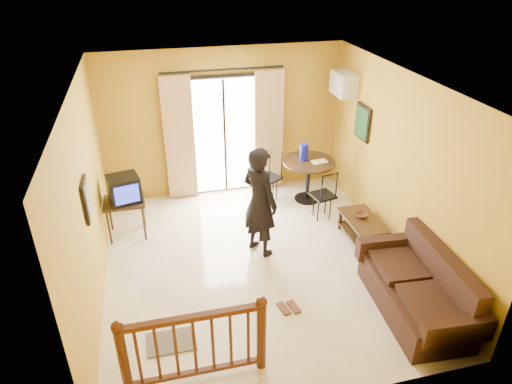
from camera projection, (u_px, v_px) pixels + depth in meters
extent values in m
plane|color=beige|center=(256.00, 263.00, 7.05)|extent=(5.00, 5.00, 0.00)
plane|color=white|center=(256.00, 84.00, 5.71)|extent=(5.00, 5.00, 0.00)
plane|color=#B78C23|center=(224.00, 123.00, 8.51)|extent=(4.50, 0.00, 4.50)
plane|color=#B78C23|center=(319.00, 303.00, 4.25)|extent=(4.50, 0.00, 4.50)
plane|color=#B78C23|center=(87.00, 202.00, 5.91)|extent=(0.00, 5.00, 5.00)
plane|color=#B78C23|center=(401.00, 167.00, 6.86)|extent=(0.00, 5.00, 5.00)
cube|color=black|center=(224.00, 136.00, 8.62)|extent=(1.34, 0.03, 2.34)
cube|color=white|center=(225.00, 137.00, 8.59)|extent=(1.20, 0.04, 2.20)
cube|color=black|center=(225.00, 137.00, 8.57)|extent=(0.04, 0.02, 2.20)
cube|color=beige|center=(179.00, 139.00, 8.35)|extent=(0.55, 0.08, 2.35)
cube|color=beige|center=(269.00, 131.00, 8.70)|extent=(0.55, 0.08, 2.35)
cylinder|color=black|center=(223.00, 70.00, 7.94)|extent=(2.20, 0.04, 0.04)
cube|color=black|center=(124.00, 202.00, 7.46)|extent=(0.66, 0.55, 0.04)
cylinder|color=black|center=(109.00, 227.00, 7.37)|extent=(0.04, 0.04, 0.64)
cylinder|color=black|center=(144.00, 223.00, 7.48)|extent=(0.04, 0.04, 0.64)
cylinder|color=black|center=(110.00, 214.00, 7.74)|extent=(0.04, 0.04, 0.64)
cylinder|color=black|center=(143.00, 210.00, 7.86)|extent=(0.04, 0.04, 0.64)
cube|color=black|center=(124.00, 189.00, 7.35)|extent=(0.56, 0.53, 0.43)
cube|color=#2733EB|center=(127.00, 195.00, 7.18)|extent=(0.38, 0.10, 0.31)
cube|color=black|center=(86.00, 199.00, 5.68)|extent=(0.04, 0.42, 0.52)
cube|color=#504C44|center=(89.00, 199.00, 5.68)|extent=(0.01, 0.34, 0.44)
cylinder|color=black|center=(309.00, 162.00, 8.45)|extent=(0.98, 0.98, 0.04)
cylinder|color=black|center=(308.00, 181.00, 8.64)|extent=(0.08, 0.08, 0.80)
cylinder|color=black|center=(307.00, 198.00, 8.82)|extent=(0.48, 0.48, 0.03)
cylinder|color=#1215A8|center=(304.00, 152.00, 8.42)|extent=(0.17, 0.17, 0.31)
cube|color=white|center=(319.00, 162.00, 8.39)|extent=(0.30, 0.22, 0.02)
cube|color=white|center=(344.00, 84.00, 8.13)|extent=(0.30, 0.60, 0.40)
cube|color=gray|center=(336.00, 85.00, 8.10)|extent=(0.02, 0.56, 0.36)
cube|color=black|center=(363.00, 122.00, 7.84)|extent=(0.04, 0.50, 0.60)
cube|color=black|center=(361.00, 122.00, 7.83)|extent=(0.01, 0.42, 0.52)
cube|color=black|center=(363.00, 220.00, 7.42)|extent=(0.51, 0.92, 0.04)
cube|color=black|center=(361.00, 234.00, 7.55)|extent=(0.47, 0.88, 0.03)
cube|color=black|center=(361.00, 246.00, 7.13)|extent=(0.05, 0.05, 0.39)
cube|color=black|center=(385.00, 242.00, 7.21)|extent=(0.05, 0.05, 0.39)
cube|color=black|center=(340.00, 219.00, 7.82)|extent=(0.05, 0.05, 0.39)
cube|color=black|center=(362.00, 216.00, 7.91)|extent=(0.05, 0.05, 0.39)
imported|color=#57311E|center=(361.00, 215.00, 7.46)|extent=(0.21, 0.21, 0.06)
cube|color=black|center=(414.00, 297.00, 6.06)|extent=(0.98, 1.79, 0.43)
cube|color=black|center=(441.00, 271.00, 5.94)|extent=(0.31, 1.74, 0.60)
cube|color=black|center=(457.00, 330.00, 5.22)|extent=(0.88, 0.23, 0.33)
cube|color=black|center=(386.00, 247.00, 6.66)|extent=(0.88, 0.23, 0.33)
cube|color=black|center=(430.00, 303.00, 5.60)|extent=(0.64, 0.74, 0.11)
cube|color=black|center=(398.00, 266.00, 6.25)|extent=(0.64, 0.74, 0.11)
imported|color=black|center=(260.00, 202.00, 6.94)|extent=(0.71, 0.78, 1.79)
cylinder|color=#471E0F|center=(124.00, 362.00, 4.82)|extent=(0.11, 0.11, 0.92)
cylinder|color=#471E0F|center=(261.00, 337.00, 5.13)|extent=(0.11, 0.11, 0.92)
sphere|color=#471E0F|center=(117.00, 327.00, 4.57)|extent=(0.13, 0.13, 0.13)
sphere|color=#471E0F|center=(262.00, 302.00, 4.89)|extent=(0.13, 0.13, 0.13)
cube|color=#471E0F|center=(192.00, 318.00, 4.75)|extent=(1.55, 0.08, 0.06)
cube|color=#471E0F|center=(197.00, 372.00, 5.14)|extent=(1.55, 0.06, 0.05)
cube|color=#5E574B|center=(172.00, 342.00, 5.66)|extent=(0.60, 0.40, 0.02)
cube|color=#57311E|center=(284.00, 309.00, 6.16)|extent=(0.15, 0.26, 0.03)
cube|color=#57311E|center=(294.00, 307.00, 6.19)|extent=(0.15, 0.26, 0.03)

